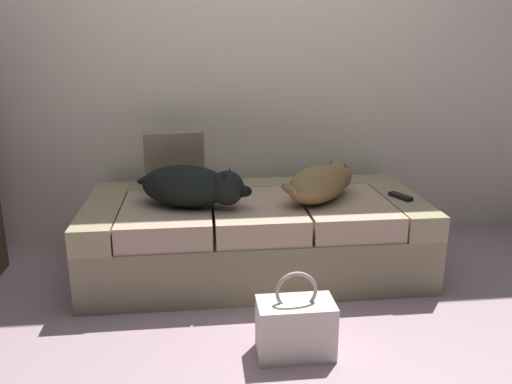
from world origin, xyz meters
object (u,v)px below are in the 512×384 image
couch (255,235)px  handbag (295,327)px  dog_dark (193,186)px  dog_tan (321,183)px  tv_remote (401,196)px  throw_pillow (174,161)px

couch → handbag: bearing=-85.0°
dog_dark → dog_tan: dog_dark is taller
tv_remote → handbag: tv_remote is taller
throw_pillow → handbag: (0.52, -1.09, -0.48)m
handbag → dog_tan: bearing=70.2°
dog_tan → throw_pillow: bearing=157.9°
dog_tan → handbag: 0.91m
dog_dark → handbag: 0.95m
throw_pillow → handbag: bearing=-64.5°
couch → dog_tan: size_ratio=3.75×
couch → dog_dark: bearing=-161.7°
tv_remote → handbag: (-0.73, -0.76, -0.32)m
tv_remote → throw_pillow: bearing=142.8°
couch → throw_pillow: 0.64m
dog_dark → tv_remote: 1.15m
dog_dark → handbag: size_ratio=1.64×
dog_dark → handbag: (0.41, -0.74, -0.42)m
dog_tan → handbag: size_ratio=1.31×
handbag → tv_remote: bearing=46.2°
couch → dog_tan: (0.35, -0.09, 0.32)m
throw_pillow → dog_tan: bearing=-22.1°
couch → throw_pillow: (-0.45, 0.24, 0.39)m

